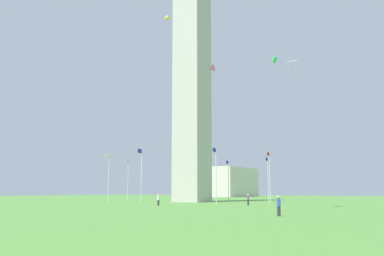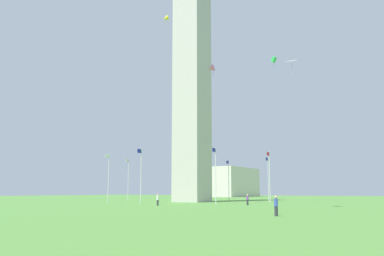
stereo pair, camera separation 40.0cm
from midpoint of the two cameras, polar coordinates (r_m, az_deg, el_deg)
ground_plane at (r=83.55m, az=-0.14°, el=-9.85°), size 260.00×260.00×0.00m
obelisk_monument at (r=86.93m, az=-0.13°, el=7.66°), size 5.76×5.76×52.32m
flagpole_n at (r=70.37m, az=-6.96°, el=-6.06°), size 1.12×0.14×9.01m
flagpole_ne at (r=68.12m, az=3.05°, el=-6.03°), size 1.12×0.14×9.01m
flagpole_e at (r=76.47m, az=10.19°, el=-6.17°), size 1.12×0.14×9.01m
flagpole_se at (r=88.68m, az=9.99°, el=-6.47°), size 1.12×0.14×9.01m
flagpole_s at (r=97.53m, az=4.75°, el=-6.74°), size 1.12×0.14×9.01m
flagpole_sw at (r=99.11m, az=-2.37°, el=-6.79°), size 1.12×0.14×9.01m
flagpole_w at (r=92.82m, az=-8.67°, el=-6.59°), size 1.12×0.14×9.01m
flagpole_nw at (r=81.23m, az=-11.24°, el=-6.27°), size 1.12×0.14×9.01m
person_white_shirt at (r=62.94m, az=-4.70°, el=-9.52°), size 0.32×0.32×1.69m
person_blue_shirt at (r=36.82m, az=11.19°, el=-10.18°), size 0.32×0.32×1.68m
person_purple_shirt at (r=64.72m, az=7.32°, el=-9.49°), size 0.32×0.32×1.59m
kite_green_box at (r=76.32m, az=10.75°, el=8.95°), size 0.82×1.10×2.11m
kite_white_diamond at (r=55.38m, az=13.09°, el=8.67°), size 1.29×1.36×2.07m
kite_yellow_delta at (r=75.72m, az=-3.65°, el=14.41°), size 1.38×1.40×1.80m
kite_pink_delta at (r=76.71m, az=2.71°, el=7.92°), size 2.14×2.18×2.72m
distant_building at (r=164.00m, az=5.12°, el=-7.23°), size 25.56×12.10×10.86m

